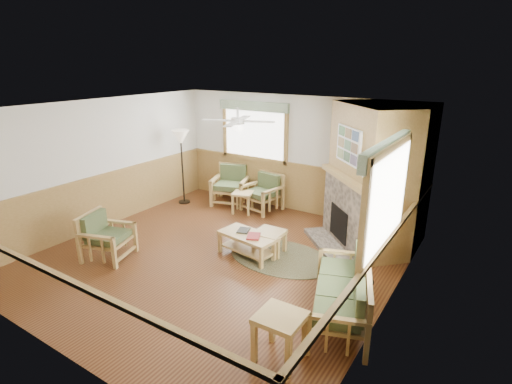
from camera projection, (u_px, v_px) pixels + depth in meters
The scene contains 24 objects.
floor at pixel (217, 258), 7.27m from camera, with size 6.00×6.00×0.01m, color #552E17.
ceiling at pixel (212, 108), 6.42m from camera, with size 6.00×6.00×0.01m, color white.
wall_back at pixel (295, 155), 9.24m from camera, with size 6.00×0.02×2.70m, color silver.
wall_front at pixel (46, 257), 4.45m from camera, with size 6.00×0.02×2.70m, color silver.
wall_left at pixel (102, 164), 8.39m from camera, with size 0.02×6.00×2.70m, color silver.
wall_right at pixel (392, 225), 5.30m from camera, with size 0.02×6.00×2.70m, color silver.
wainscot at pixel (216, 231), 7.09m from camera, with size 6.00×6.00×1.10m, color olive, non-canonical shape.
fireplace at pixel (370, 178), 7.42m from camera, with size 2.20×2.20×2.70m, color olive, non-canonical shape.
window_back at pixel (254, 100), 9.40m from camera, with size 1.90×0.16×1.50m, color white, non-canonical shape.
window_right at pixel (394, 139), 4.79m from camera, with size 0.16×1.90×1.50m, color white, non-canonical shape.
ceiling_fan at pixel (238, 110), 6.51m from camera, with size 1.24×1.24×0.36m, color white, non-canonical shape.
sofa at pixel (340, 290), 5.50m from camera, with size 0.74×1.82×0.84m, color tan, non-canonical shape.
armchair_back_left at pixel (231, 185), 9.95m from camera, with size 0.84×0.84×0.94m, color tan, non-canonical shape.
armchair_back_right at pixel (262, 193), 9.49m from camera, with size 0.77×0.77×0.87m, color tan, non-canonical shape.
armchair_left at pixel (107, 236), 7.17m from camera, with size 0.75×0.75×0.84m, color tan, non-canonical shape.
coffee_table at pixel (248, 245), 7.30m from camera, with size 1.08×0.54×0.43m, color tan, non-canonical shape.
end_table_chairs at pixel (243, 202), 9.38m from camera, with size 0.45×0.43×0.50m, color tan, non-canonical shape.
end_table_sofa at pixel (280, 337), 4.74m from camera, with size 0.54×0.52×0.61m, color tan, non-canonical shape.
footstool at pixel (269, 242), 7.39m from camera, with size 0.51×0.51×0.44m, color tan, non-canonical shape.
braided_rug at pixel (280, 257), 7.29m from camera, with size 2.00×2.00×0.01m, color #4B482F.
floor_lamp_left at pixel (182, 167), 9.82m from camera, with size 0.42×0.42×1.85m, color black, non-canonical shape.
floor_lamp_right at pixel (370, 231), 6.20m from camera, with size 0.42×0.42×1.82m, color black, non-canonical shape.
book_red at pixel (254, 235), 7.11m from camera, with size 0.22×0.30×0.03m, color maroon.
book_dark at pixel (244, 230), 7.36m from camera, with size 0.20×0.27×0.03m, color black.
Camera 1 is at (4.13, -5.09, 3.44)m, focal length 28.00 mm.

